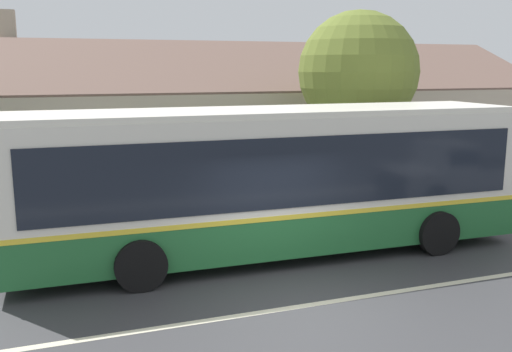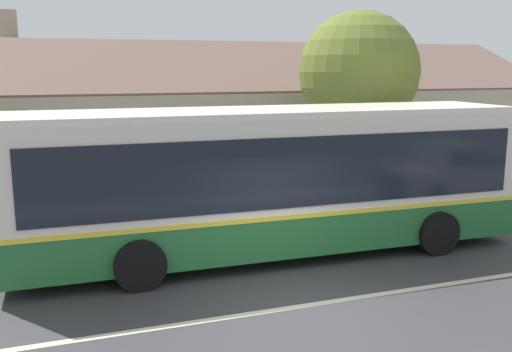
# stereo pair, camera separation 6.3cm
# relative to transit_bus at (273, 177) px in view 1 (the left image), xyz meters

# --- Properties ---
(ground_plane) EXTENTS (300.00, 300.00, 0.00)m
(ground_plane) POSITION_rel_transit_bus_xyz_m (-0.57, -2.90, -1.76)
(ground_plane) COLOR #38383A
(sidewalk_far) EXTENTS (60.00, 3.00, 0.15)m
(sidewalk_far) POSITION_rel_transit_bus_xyz_m (-0.57, 3.10, -1.68)
(sidewalk_far) COLOR #ADAAA3
(sidewalk_far) RESTS_ON ground
(lane_divider_stripe) EXTENTS (60.00, 0.16, 0.01)m
(lane_divider_stripe) POSITION_rel_transit_bus_xyz_m (-0.57, -2.90, -1.75)
(lane_divider_stripe) COLOR beige
(lane_divider_stripe) RESTS_ON ground
(community_building) EXTENTS (26.83, 9.49, 6.23)m
(community_building) POSITION_rel_transit_bus_xyz_m (1.29, 11.04, 0.02)
(community_building) COLOR tan
(community_building) RESTS_ON ground
(transit_bus) EXTENTS (11.46, 2.91, 3.28)m
(transit_bus) POSITION_rel_transit_bus_xyz_m (0.00, 0.00, 0.00)
(transit_bus) COLOR #236633
(transit_bus) RESTS_ON ground
(street_tree_primary) EXTENTS (3.68, 3.68, 5.87)m
(street_tree_primary) POSITION_rel_transit_bus_xyz_m (4.36, 4.02, 2.25)
(street_tree_primary) COLOR #4C3828
(street_tree_primary) RESTS_ON ground
(bus_stop_sign) EXTENTS (0.36, 0.07, 2.40)m
(bus_stop_sign) POSITION_rel_transit_bus_xyz_m (7.45, 2.09, -0.12)
(bus_stop_sign) COLOR gray
(bus_stop_sign) RESTS_ON sidewalk_far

